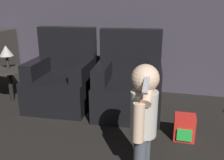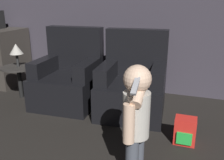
{
  "view_description": "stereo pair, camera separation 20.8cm",
  "coord_description": "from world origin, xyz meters",
  "views": [
    {
      "loc": [
        0.58,
        0.84,
        1.36
      ],
      "look_at": [
        0.03,
        3.09,
        0.6
      ],
      "focal_mm": 40.0,
      "sensor_mm": 36.0,
      "label": 1
    },
    {
      "loc": [
        0.78,
        0.89,
        1.36
      ],
      "look_at": [
        0.03,
        3.09,
        0.6
      ],
      "focal_mm": 40.0,
      "sensor_mm": 36.0,
      "label": 2
    }
  ],
  "objects": [
    {
      "name": "toy_backpack",
      "position": [
        0.75,
        3.16,
        0.13
      ],
      "size": [
        0.2,
        0.18,
        0.27
      ],
      "color": "red",
      "rests_on": "ground_plane"
    },
    {
      "name": "side_table",
      "position": [
        -1.55,
        3.64,
        0.39
      ],
      "size": [
        0.48,
        0.48,
        0.45
      ],
      "color": "black",
      "rests_on": "ground_plane"
    },
    {
      "name": "wall_back",
      "position": [
        0.0,
        4.5,
        1.3
      ],
      "size": [
        8.4,
        0.05,
        2.6
      ],
      "color": "#3D3842",
      "rests_on": "ground_plane"
    },
    {
      "name": "armchair_left",
      "position": [
        -0.8,
        3.71,
        0.34
      ],
      "size": [
        0.81,
        0.82,
        1.0
      ],
      "rotation": [
        0.0,
        0.0,
        0.05
      ],
      "color": "black",
      "rests_on": "ground_plane"
    },
    {
      "name": "person_toddler",
      "position": [
        0.41,
        2.52,
        0.54
      ],
      "size": [
        0.2,
        0.35,
        0.92
      ],
      "rotation": [
        0.0,
        0.0,
        -1.74
      ],
      "color": "#474C56",
      "rests_on": "ground_plane"
    },
    {
      "name": "lamp",
      "position": [
        -1.55,
        3.64,
        0.7
      ],
      "size": [
        0.18,
        0.18,
        0.32
      ],
      "color": "#262626",
      "rests_on": "side_table"
    },
    {
      "name": "armchair_right",
      "position": [
        0.08,
        3.71,
        0.34
      ],
      "size": [
        0.84,
        0.85,
        1.0
      ],
      "rotation": [
        0.0,
        0.0,
        0.09
      ],
      "color": "black",
      "rests_on": "ground_plane"
    }
  ]
}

